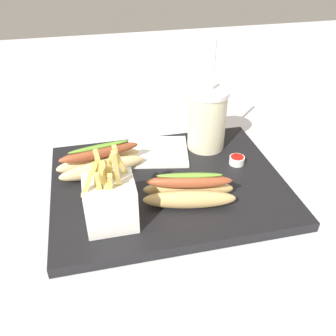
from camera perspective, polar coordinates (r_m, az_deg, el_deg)
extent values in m
cube|color=silver|center=(0.76, 0.00, -3.75)|extent=(2.40, 2.40, 0.02)
cube|color=black|center=(0.74, 0.00, -2.54)|extent=(0.45, 0.36, 0.02)
cylinder|color=beige|center=(0.82, 6.00, 7.13)|extent=(0.08, 0.08, 0.13)
cylinder|color=white|center=(0.79, 6.30, 11.48)|extent=(0.09, 0.09, 0.01)
cylinder|color=white|center=(0.77, 7.00, 15.22)|extent=(0.01, 0.01, 0.11)
cube|color=white|center=(0.62, -8.85, -5.38)|extent=(0.08, 0.07, 0.08)
cube|color=#E5C660|center=(0.60, -7.23, 0.65)|extent=(0.03, 0.02, 0.06)
cube|color=#E5C660|center=(0.58, -10.04, -1.07)|extent=(0.02, 0.04, 0.08)
cube|color=#E5C660|center=(0.59, -10.95, -1.72)|extent=(0.02, 0.01, 0.08)
cube|color=#E5C660|center=(0.57, -12.09, -1.87)|extent=(0.03, 0.01, 0.07)
cube|color=#E5C660|center=(0.60, -8.04, 1.10)|extent=(0.01, 0.04, 0.07)
cube|color=#E5C660|center=(0.60, -8.58, -0.97)|extent=(0.02, 0.02, 0.06)
cube|color=#E5C660|center=(0.58, -8.93, -2.62)|extent=(0.01, 0.03, 0.06)
cube|color=#E5C660|center=(0.60, -9.36, -0.11)|extent=(0.04, 0.02, 0.08)
cube|color=#E5C660|center=(0.58, -10.55, -2.11)|extent=(0.02, 0.03, 0.09)
cube|color=#E5C660|center=(0.57, -7.92, -0.50)|extent=(0.01, 0.04, 0.09)
cube|color=#E5C660|center=(0.58, -10.56, -2.81)|extent=(0.01, 0.03, 0.06)
ellipsoid|color=tan|center=(0.66, 3.33, -4.82)|extent=(0.17, 0.06, 0.04)
ellipsoid|color=tan|center=(0.69, 3.14, -3.28)|extent=(0.17, 0.06, 0.04)
ellipsoid|color=#994728|center=(0.66, 3.31, -2.06)|extent=(0.16, 0.05, 0.02)
ellipsoid|color=#6B9E33|center=(0.65, 3.35, -1.13)|extent=(0.12, 0.03, 0.01)
ellipsoid|color=#E5C689|center=(0.75, -10.00, 0.00)|extent=(0.18, 0.06, 0.03)
ellipsoid|color=#E5C689|center=(0.78, -10.56, 1.14)|extent=(0.18, 0.06, 0.03)
ellipsoid|color=#994728|center=(0.75, -10.50, 2.39)|extent=(0.16, 0.05, 0.02)
ellipsoid|color=#6B9E33|center=(0.74, -10.61, 3.23)|extent=(0.12, 0.03, 0.01)
cylinder|color=white|center=(0.79, 10.55, 1.17)|extent=(0.03, 0.03, 0.02)
cylinder|color=#B2140F|center=(0.79, 10.60, 1.56)|extent=(0.03, 0.03, 0.01)
cube|color=white|center=(0.82, -1.84, 2.53)|extent=(0.15, 0.15, 0.01)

